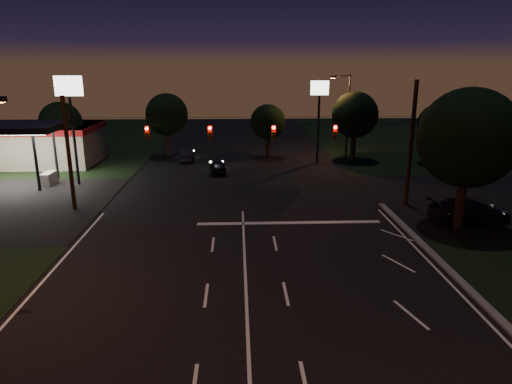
{
  "coord_description": "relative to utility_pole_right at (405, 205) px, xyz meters",
  "views": [
    {
      "loc": [
        -0.31,
        -16.55,
        10.04
      ],
      "look_at": [
        0.71,
        8.39,
        3.0
      ],
      "focal_mm": 32.0,
      "sensor_mm": 36.0,
      "label": 1
    }
  ],
  "objects": [
    {
      "name": "pole_sign_right",
      "position": [
        -4.0,
        15.0,
        6.24
      ],
      "size": [
        1.8,
        0.3,
        8.4
      ],
      "color": "black",
      "rests_on": "ground"
    },
    {
      "name": "tree_far_c",
      "position": [
        -8.98,
        18.1,
        3.9
      ],
      "size": [
        3.8,
        3.8,
        5.86
      ],
      "color": "black",
      "rests_on": "ground"
    },
    {
      "name": "cross_street_right",
      "position": [
        8.0,
        1.0,
        0.0
      ],
      "size": [
        20.0,
        16.0,
        0.02
      ],
      "primitive_type": "cube",
      "color": "black",
      "rests_on": "ground"
    },
    {
      "name": "tree_right_near",
      "position": [
        1.53,
        -4.83,
        5.68
      ],
      "size": [
        6.0,
        6.0,
        8.76
      ],
      "color": "black",
      "rests_on": "ground"
    },
    {
      "name": "stop_bar",
      "position": [
        -9.0,
        -3.5,
        0.01
      ],
      "size": [
        12.0,
        0.5,
        0.01
      ],
      "primitive_type": "cube",
      "color": "silver",
      "rests_on": "ground"
    },
    {
      "name": "utility_pole_left",
      "position": [
        -24.0,
        0.0,
        0.0
      ],
      "size": [
        0.28,
        0.28,
        8.0
      ],
      "primitive_type": "cylinder",
      "color": "black",
      "rests_on": "ground"
    },
    {
      "name": "pole_sign_left_near",
      "position": [
        -26.0,
        7.0,
        6.98
      ],
      "size": [
        2.2,
        0.3,
        9.1
      ],
      "color": "black",
      "rests_on": "ground"
    },
    {
      "name": "gas_station",
      "position": [
        -33.86,
        15.39,
        2.38
      ],
      "size": [
        14.2,
        16.1,
        5.25
      ],
      "color": "gray",
      "rests_on": "ground"
    },
    {
      "name": "tree_far_e",
      "position": [
        8.02,
        14.11,
        4.11
      ],
      "size": [
        4.0,
        4.0,
        6.18
      ],
      "color": "black",
      "rests_on": "ground"
    },
    {
      "name": "signal_span",
      "position": [
        -12.0,
        -0.04,
        5.5
      ],
      "size": [
        24.0,
        0.4,
        1.56
      ],
      "color": "black",
      "rests_on": "ground"
    },
    {
      "name": "car_cross",
      "position": [
        2.89,
        -3.68,
        0.77
      ],
      "size": [
        5.52,
        2.7,
        1.55
      ],
      "primitive_type": "imported",
      "rotation": [
        0.0,
        0.0,
        1.67
      ],
      "color": "black",
      "rests_on": "ground"
    },
    {
      "name": "utility_pole_right",
      "position": [
        0.0,
        0.0,
        0.0
      ],
      "size": [
        0.3,
        0.3,
        9.0
      ],
      "primitive_type": "cylinder",
      "color": "black",
      "rests_on": "ground"
    },
    {
      "name": "tree_far_a",
      "position": [
        -29.98,
        15.12,
        4.26
      ],
      "size": [
        4.2,
        4.2,
        6.42
      ],
      "color": "black",
      "rests_on": "ground"
    },
    {
      "name": "ground",
      "position": [
        -12.0,
        -15.0,
        0.0
      ],
      "size": [
        140.0,
        140.0,
        0.0
      ],
      "primitive_type": "plane",
      "color": "black",
      "rests_on": "ground"
    },
    {
      "name": "tree_far_b",
      "position": [
        -19.98,
        19.13,
        4.61
      ],
      "size": [
        4.6,
        4.6,
        6.98
      ],
      "color": "black",
      "rests_on": "ground"
    },
    {
      "name": "car_oncoming_a",
      "position": [
        -14.22,
        10.72,
        0.64
      ],
      "size": [
        1.85,
        3.88,
        1.28
      ],
      "primitive_type": "imported",
      "rotation": [
        0.0,
        0.0,
        3.23
      ],
      "color": "black",
      "rests_on": "ground"
    },
    {
      "name": "tree_far_d",
      "position": [
        0.02,
        16.13,
        4.83
      ],
      "size": [
        4.8,
        4.8,
        7.3
      ],
      "color": "black",
      "rests_on": "ground"
    },
    {
      "name": "street_light_right_far",
      "position": [
        -0.76,
        17.0,
        5.24
      ],
      "size": [
        2.2,
        0.35,
        9.0
      ],
      "color": "black",
      "rests_on": "ground"
    },
    {
      "name": "car_oncoming_b",
      "position": [
        -17.72,
        16.63,
        0.62
      ],
      "size": [
        1.4,
        3.78,
        1.23
      ],
      "primitive_type": "imported",
      "rotation": [
        0.0,
        0.0,
        3.17
      ],
      "color": "black",
      "rests_on": "ground"
    }
  ]
}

